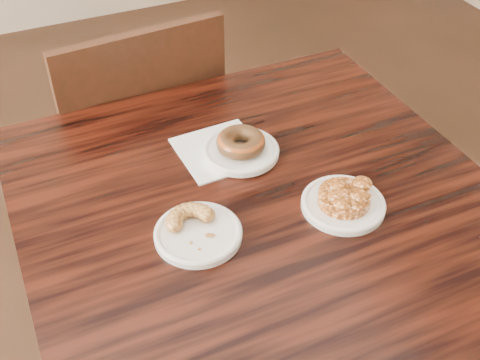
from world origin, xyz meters
name	(u,v)px	position (x,y,z in m)	size (l,w,h in m)	color
cafe_table	(257,316)	(0.24, -0.02, 0.38)	(0.91, 0.91, 0.75)	black
chair_far	(130,143)	(0.14, 0.66, 0.45)	(0.47, 0.47, 0.90)	black
napkin	(220,150)	(0.23, 0.15, 0.75)	(0.17, 0.17, 0.00)	white
plate_donut	(241,151)	(0.26, 0.12, 0.76)	(0.16, 0.16, 0.01)	white
plate_cruller	(198,234)	(0.09, -0.06, 0.76)	(0.16, 0.16, 0.01)	white
plate_fritter	(343,205)	(0.38, -0.10, 0.76)	(0.16, 0.16, 0.01)	white
glazed_donut	(241,142)	(0.26, 0.12, 0.78)	(0.10, 0.10, 0.04)	brown
apple_fritter	(344,196)	(0.38, -0.10, 0.78)	(0.14, 0.14, 0.03)	#421D07
cruller_fragment	(198,226)	(0.09, -0.06, 0.78)	(0.11, 0.11, 0.03)	brown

